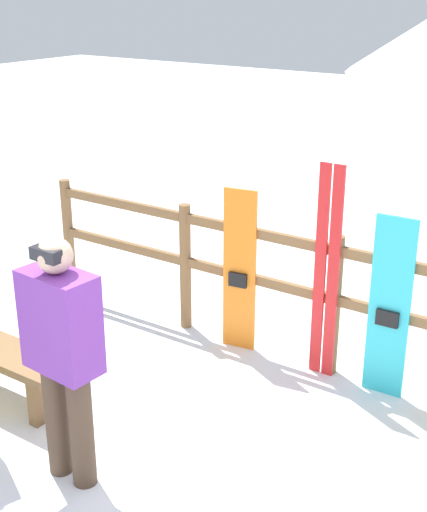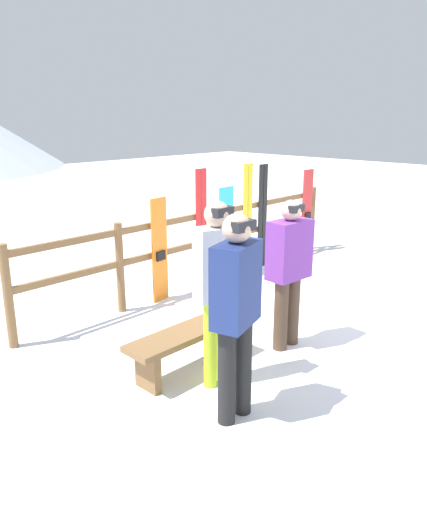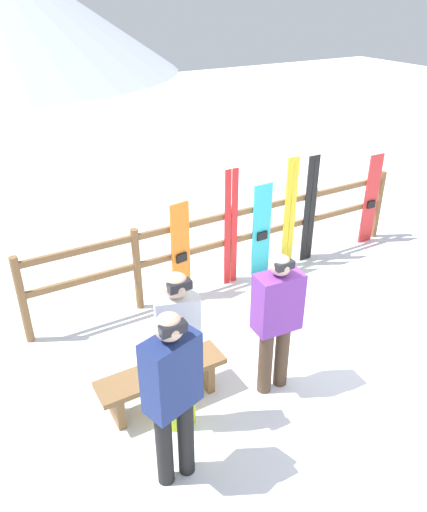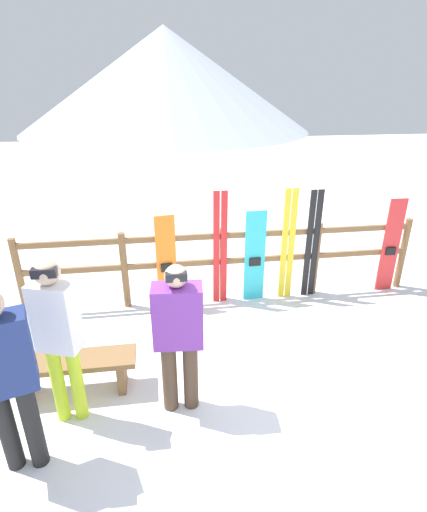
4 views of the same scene
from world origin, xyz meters
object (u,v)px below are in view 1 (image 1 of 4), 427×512
Objects in this scene: ski_pair_red at (326,274)px; snowboard_cyan at (389,309)px; snowboard_orange at (239,272)px; person_purple at (62,348)px.

snowboard_cyan is at bearing -0.39° from ski_pair_red.
snowboard_orange is 0.78m from ski_pair_red.
snowboard_orange is at bearing -180.00° from snowboard_cyan.
snowboard_cyan is at bearing 0.00° from snowboard_orange.
snowboard_cyan reaches higher than snowboard_orange.
snowboard_orange is 1.28m from snowboard_cyan.
snowboard_orange is 0.99× the size of snowboard_cyan.
snowboard_orange is at bearing -179.74° from ski_pair_red.
person_purple is at bearing -121.30° from snowboard_cyan.
ski_pair_red is 0.54m from snowboard_cyan.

